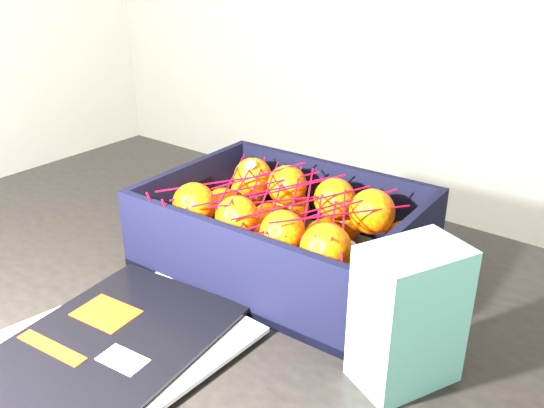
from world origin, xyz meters
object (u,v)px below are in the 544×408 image
Objects in this scene: produce_crate at (284,241)px; retail_carton at (409,316)px; magazine_stack at (112,345)px; table at (203,334)px.

produce_crate is 0.28m from retail_carton.
magazine_stack is 0.83× the size of produce_crate.
retail_carton is (0.30, 0.16, 0.07)m from magazine_stack.
retail_carton reaches higher than produce_crate.
magazine_stack is 0.29m from produce_crate.
magazine_stack is at bearing -99.49° from produce_crate.
magazine_stack is 0.34m from retail_carton.
produce_crate reaches higher than magazine_stack.
magazine_stack reaches higher than table.
table is at bearing -156.94° from retail_carton.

